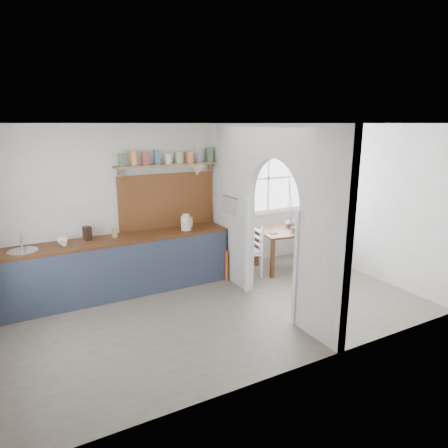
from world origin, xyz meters
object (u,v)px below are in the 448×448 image
dining_table (290,249)px  vase (290,223)px  kettle (186,222)px  chair_left (247,251)px  chair_right (326,237)px

dining_table → vase: 0.49m
kettle → dining_table: bearing=-29.7°
dining_table → chair_left: 0.92m
dining_table → chair_left: chair_left is taller
chair_right → kettle: kettle is taller
chair_left → chair_right: (1.85, 0.05, -0.03)m
vase → dining_table: bearing=-119.7°
chair_right → vase: 0.94m
kettle → vase: size_ratio=1.44×
kettle → vase: (2.00, -0.17, -0.21)m
chair_right → kettle: bearing=68.8°
chair_left → chair_right: 1.85m
dining_table → kettle: size_ratio=4.37×
dining_table → chair_left: bearing=-173.0°
chair_left → kettle: size_ratio=3.45×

